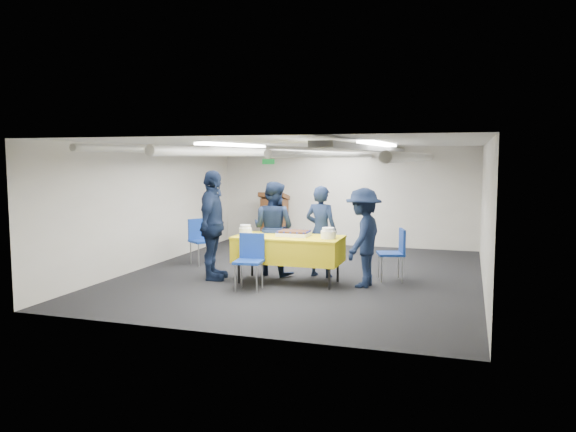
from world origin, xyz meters
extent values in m
plane|color=black|center=(0.00, 0.00, 0.00)|extent=(7.00, 7.00, 0.00)
cube|color=beige|center=(0.00, 3.49, 1.15)|extent=(6.00, 0.02, 2.30)
cube|color=beige|center=(-2.99, 0.00, 1.15)|extent=(0.02, 7.00, 2.30)
cube|color=beige|center=(2.99, 0.00, 1.15)|extent=(0.02, 7.00, 2.30)
cube|color=silver|center=(0.00, 0.00, 2.29)|extent=(6.00, 7.00, 0.02)
cylinder|color=silver|center=(-2.00, 0.00, 2.18)|extent=(0.10, 6.90, 0.10)
cylinder|color=silver|center=(-0.90, 0.00, 2.14)|extent=(0.14, 6.90, 0.14)
cylinder|color=silver|center=(0.60, 0.00, 2.10)|extent=(0.10, 6.90, 0.10)
cylinder|color=silver|center=(1.90, 0.00, 2.06)|extent=(0.14, 6.90, 0.14)
cube|color=gray|center=(1.20, 0.00, 2.20)|extent=(0.28, 6.90, 0.08)
cube|color=white|center=(-1.30, 0.00, 2.27)|extent=(0.25, 2.60, 0.04)
cube|color=white|center=(1.30, 0.00, 2.27)|extent=(0.25, 2.60, 0.04)
cube|color=#0C591E|center=(-1.90, 3.47, 1.95)|extent=(0.30, 0.04, 0.12)
cylinder|color=black|center=(-0.81, -0.98, 0.18)|extent=(0.04, 0.04, 0.36)
cylinder|color=black|center=(0.71, -0.98, 0.18)|extent=(0.04, 0.04, 0.36)
cylinder|color=black|center=(-0.81, -0.39, 0.18)|extent=(0.04, 0.04, 0.36)
cylinder|color=black|center=(0.71, -0.39, 0.18)|extent=(0.04, 0.04, 0.36)
cube|color=gold|center=(-0.05, -0.69, 0.54)|extent=(1.74, 0.81, 0.39)
cube|color=gold|center=(-0.05, -0.69, 0.76)|extent=(1.76, 0.83, 0.03)
cube|color=white|center=(0.02, -0.62, 0.80)|extent=(0.50, 0.40, 0.06)
cube|color=black|center=(0.02, -0.62, 0.84)|extent=(0.48, 0.38, 0.03)
sphere|color=navy|center=(-0.20, -0.80, 0.84)|extent=(0.04, 0.04, 0.04)
sphere|color=navy|center=(-0.20, -0.43, 0.84)|extent=(0.04, 0.04, 0.04)
sphere|color=navy|center=(-0.09, -0.80, 0.84)|extent=(0.04, 0.04, 0.04)
sphere|color=navy|center=(-0.09, -0.43, 0.84)|extent=(0.04, 0.04, 0.04)
sphere|color=navy|center=(0.02, -0.80, 0.84)|extent=(0.04, 0.04, 0.04)
sphere|color=navy|center=(0.02, -0.43, 0.84)|extent=(0.04, 0.04, 0.04)
sphere|color=navy|center=(0.13, -0.80, 0.84)|extent=(0.04, 0.04, 0.04)
sphere|color=navy|center=(0.13, -0.43, 0.84)|extent=(0.04, 0.04, 0.04)
sphere|color=navy|center=(0.24, -0.80, 0.84)|extent=(0.04, 0.04, 0.04)
sphere|color=navy|center=(0.24, -0.43, 0.84)|extent=(0.04, 0.04, 0.04)
sphere|color=navy|center=(-0.22, -0.71, 0.84)|extent=(0.04, 0.04, 0.04)
sphere|color=navy|center=(0.26, -0.71, 0.84)|extent=(0.04, 0.04, 0.04)
sphere|color=navy|center=(-0.22, -0.62, 0.84)|extent=(0.04, 0.04, 0.04)
sphere|color=navy|center=(0.26, -0.62, 0.84)|extent=(0.04, 0.04, 0.04)
sphere|color=navy|center=(-0.22, -0.52, 0.84)|extent=(0.04, 0.04, 0.04)
sphere|color=navy|center=(0.26, -0.52, 0.84)|extent=(0.04, 0.04, 0.04)
cylinder|color=white|center=(-0.79, -0.74, 0.83)|extent=(0.21, 0.21, 0.12)
cylinder|color=white|center=(-0.79, -0.74, 0.91)|extent=(0.18, 0.18, 0.05)
cylinder|color=white|center=(0.63, -0.74, 0.83)|extent=(0.24, 0.24, 0.13)
cylinder|color=white|center=(0.63, -0.74, 0.92)|extent=(0.20, 0.20, 0.05)
cube|color=brown|center=(-1.60, 3.05, 0.55)|extent=(0.55, 0.45, 1.10)
cube|color=brown|center=(-1.60, 3.02, 1.15)|extent=(0.62, 0.53, 0.21)
cylinder|color=gold|center=(-1.60, 2.81, 0.70)|extent=(0.28, 0.02, 0.28)
cylinder|color=gray|center=(-0.62, -1.57, 0.21)|extent=(0.02, 0.02, 0.43)
cylinder|color=gray|center=(-0.28, -1.54, 0.21)|extent=(0.02, 0.02, 0.43)
cylinder|color=gray|center=(-0.66, -1.24, 0.21)|extent=(0.02, 0.02, 0.43)
cylinder|color=gray|center=(-0.32, -1.20, 0.21)|extent=(0.02, 0.02, 0.43)
cube|color=navy|center=(-0.47, -1.39, 0.45)|extent=(0.46, 0.46, 0.04)
cube|color=navy|center=(-0.49, -1.20, 0.67)|extent=(0.40, 0.08, 0.40)
cylinder|color=gray|center=(1.31, 0.11, 0.21)|extent=(0.02, 0.02, 0.43)
cylinder|color=gray|center=(1.41, -0.21, 0.21)|extent=(0.02, 0.02, 0.43)
cylinder|color=gray|center=(1.64, 0.21, 0.21)|extent=(0.02, 0.02, 0.43)
cylinder|color=gray|center=(1.74, -0.11, 0.21)|extent=(0.02, 0.02, 0.43)
cube|color=navy|center=(1.52, 0.00, 0.45)|extent=(0.53, 0.53, 0.04)
cube|color=navy|center=(1.71, 0.06, 0.67)|extent=(0.16, 0.39, 0.40)
cylinder|color=gray|center=(-2.08, 0.08, 0.21)|extent=(0.02, 0.02, 0.43)
cylinder|color=gray|center=(-1.88, 0.35, 0.21)|extent=(0.02, 0.02, 0.43)
cylinder|color=gray|center=(-2.35, 0.28, 0.21)|extent=(0.02, 0.02, 0.43)
cylinder|color=gray|center=(-2.15, 0.56, 0.21)|extent=(0.02, 0.02, 0.43)
cube|color=navy|center=(-2.12, 0.32, 0.45)|extent=(0.59, 0.59, 0.04)
cube|color=navy|center=(-2.27, 0.43, 0.67)|extent=(0.27, 0.35, 0.40)
imported|color=black|center=(0.34, -0.06, 0.79)|extent=(0.64, 0.48, 1.58)
imported|color=black|center=(-0.50, -0.16, 0.82)|extent=(0.91, 0.78, 1.64)
imported|color=black|center=(-1.34, -0.84, 0.92)|extent=(0.65, 1.15, 1.84)
imported|color=black|center=(1.16, -0.58, 0.79)|extent=(0.72, 1.09, 1.58)
camera|label=1|loc=(2.74, -9.33, 2.06)|focal=35.00mm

